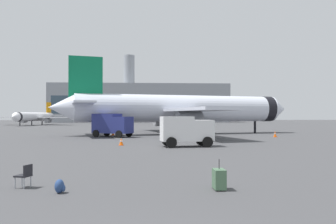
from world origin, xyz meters
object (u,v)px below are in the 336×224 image
Objects in this scene: airplane_taxiing at (35,117)px; rolling_suitcase at (219,179)px; airplane_at_gate at (180,109)px; service_truck at (112,124)px; safety_cone_mid at (275,134)px; safety_cone_near at (113,132)px; cargo_van at (186,130)px; traveller_backpack at (60,186)px; gate_chair at (25,174)px; safety_cone_far at (121,142)px.

airplane_taxiing is 92.07m from rolling_suitcase.
airplane_at_gate is 60.38m from airplane_taxiing.
service_truck is 6.97× the size of safety_cone_mid.
safety_cone_near is at bearing -62.60° from airplane_taxiing.
cargo_van is 6.08× the size of safety_cone_mid.
rolling_suitcase is at bearing -93.45° from airplane_at_gate.
cargo_van reaches higher than traveller_backpack.
safety_cone_near is at bearing -166.34° from airplane_at_gate.
airplane_at_gate is at bearing 85.80° from cargo_van.
traveller_backpack is at bearing -178.01° from rolling_suitcase.
service_truck reaches higher than gate_chair.
airplane_at_gate is 38.25m from traveller_backpack.
safety_cone_near is at bearing 98.05° from safety_cone_far.
safety_cone_far is 0.59× the size of rolling_suitcase.
rolling_suitcase is (-0.78, -17.23, -1.06)m from cargo_van.
safety_cone_mid is 0.69× the size of rolling_suitcase.
safety_cone_near is 21.09m from safety_cone_mid.
rolling_suitcase is (-13.33, -29.68, 0.02)m from safety_cone_mid.
service_truck is 15.77m from cargo_van.
safety_cone_near is 16.07m from safety_cone_far.
traveller_backpack is (-5.59, -0.19, -0.16)m from rolling_suitcase.
airplane_taxiing is 20.59× the size of rolling_suitcase.
rolling_suitcase is (7.13, -34.82, -0.02)m from safety_cone_near.
rolling_suitcase reaches higher than safety_cone_near.
traveller_backpack is at bearing -101.85° from airplane_at_gate.
airplane_at_gate is at bearing 33.66° from service_truck.
safety_cone_mid is 35.40m from gate_chair.
cargo_van is 4.18× the size of rolling_suitcase.
airplane_taxiing is (-35.76, 48.64, -1.33)m from airplane_at_gate.
safety_cone_far is 19.52m from rolling_suitcase.
airplane_at_gate is 13.74m from safety_cone_mid.
airplane_at_gate reaches higher than cargo_van.
airplane_taxiing is at bearing 129.89° from safety_cone_mid.
cargo_van reaches higher than safety_cone_near.
service_truck is at bearing 92.36° from traveller_backpack.
safety_cone_mid is (12.55, 12.45, -1.08)m from cargo_van.
safety_cone_near is 1.09× the size of safety_cone_mid.
safety_cone_mid is at bearing -14.09° from safety_cone_near.
safety_cone_near is (-7.90, 17.59, -1.04)m from cargo_van.
gate_chair reaches higher than safety_cone_far.
safety_cone_far is at bearing 104.46° from rolling_suitcase.
safety_cone_far is 18.27m from gate_chair.
service_truck is 8.10× the size of safety_cone_far.
service_truck is 6.12× the size of gate_chair.
airplane_at_gate reaches higher than service_truck.
rolling_suitcase reaches higher than safety_cone_far.
gate_chair is (-2.23, -18.13, 0.18)m from safety_cone_far.
cargo_van is at bearing 87.41° from rolling_suitcase.
safety_cone_mid is 0.88× the size of gate_chair.
safety_cone_mid is at bearing -3.79° from service_truck.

